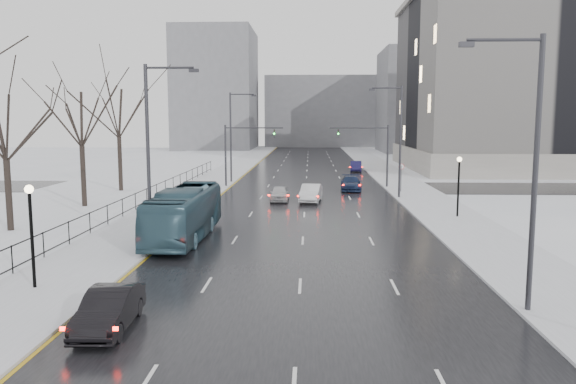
# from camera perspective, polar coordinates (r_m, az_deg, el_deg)

# --- Properties ---
(road) EXTENTS (16.00, 150.00, 0.04)m
(road) POSITION_cam_1_polar(r_m,az_deg,el_deg) (70.50, 1.91, 1.65)
(road) COLOR black
(road) RESTS_ON ground
(cross_road) EXTENTS (130.00, 10.00, 0.04)m
(cross_road) POSITION_cam_1_polar(r_m,az_deg,el_deg) (58.57, 1.84, 0.48)
(cross_road) COLOR black
(cross_road) RESTS_ON ground
(sidewalk_left) EXTENTS (5.00, 150.00, 0.16)m
(sidewalk_left) POSITION_cam_1_polar(r_m,az_deg,el_deg) (71.33, -6.56, 1.72)
(sidewalk_left) COLOR silver
(sidewalk_left) RESTS_ON ground
(sidewalk_right) EXTENTS (5.00, 150.00, 0.16)m
(sidewalk_right) POSITION_cam_1_polar(r_m,az_deg,el_deg) (71.21, 10.39, 1.64)
(sidewalk_right) COLOR silver
(sidewalk_right) RESTS_ON ground
(park_strip) EXTENTS (14.00, 150.00, 0.12)m
(park_strip) POSITION_cam_1_polar(r_m,az_deg,el_deg) (73.38, -13.92, 1.70)
(park_strip) COLOR white
(park_strip) RESTS_ON ground
(tree_park_c) EXTENTS (8.05, 8.05, 11.50)m
(tree_park_c) POSITION_cam_1_polar(r_m,az_deg,el_deg) (39.66, -26.32, -3.66)
(tree_park_c) COLOR black
(tree_park_c) RESTS_ON ground
(tree_park_d) EXTENTS (8.75, 8.75, 12.50)m
(tree_park_d) POSITION_cam_1_polar(r_m,az_deg,el_deg) (48.27, -19.94, -1.48)
(tree_park_d) COLOR black
(tree_park_d) RESTS_ON ground
(tree_park_e) EXTENTS (9.45, 9.45, 13.50)m
(tree_park_e) POSITION_cam_1_polar(r_m,az_deg,el_deg) (57.68, -16.59, 0.04)
(tree_park_e) COLOR black
(tree_park_e) RESTS_ON ground
(iron_fence) EXTENTS (0.06, 70.00, 1.30)m
(iron_fence) POSITION_cam_1_polar(r_m,az_deg,el_deg) (42.77, -16.04, -1.18)
(iron_fence) COLOR black
(iron_fence) RESTS_ON sidewalk_left
(streetlight_r_near) EXTENTS (2.95, 0.25, 10.00)m
(streetlight_r_near) POSITION_cam_1_polar(r_m,az_deg,el_deg) (21.64, 23.32, 2.93)
(streetlight_r_near) COLOR #2D2D33
(streetlight_r_near) RESTS_ON ground
(streetlight_r_mid) EXTENTS (2.95, 0.25, 10.00)m
(streetlight_r_mid) POSITION_cam_1_polar(r_m,az_deg,el_deg) (50.76, 11.10, 5.62)
(streetlight_r_mid) COLOR #2D2D33
(streetlight_r_mid) RESTS_ON ground
(streetlight_l_near) EXTENTS (2.95, 0.25, 10.00)m
(streetlight_l_near) POSITION_cam_1_polar(r_m,az_deg,el_deg) (31.37, -13.64, 4.53)
(streetlight_l_near) COLOR #2D2D33
(streetlight_l_near) RESTS_ON ground
(streetlight_l_far) EXTENTS (2.95, 0.25, 10.00)m
(streetlight_l_far) POSITION_cam_1_polar(r_m,az_deg,el_deg) (62.75, -5.64, 6.03)
(streetlight_l_far) COLOR #2D2D33
(streetlight_l_far) RESTS_ON ground
(lamppost_l) EXTENTS (0.36, 0.36, 4.28)m
(lamppost_l) POSITION_cam_1_polar(r_m,az_deg,el_deg) (25.24, -24.66, -2.71)
(lamppost_l) COLOR black
(lamppost_l) RESTS_ON sidewalk_left
(lamppost_r_mid) EXTENTS (0.36, 0.36, 4.28)m
(lamppost_r_mid) POSITION_cam_1_polar(r_m,az_deg,el_deg) (41.73, 16.96, 1.39)
(lamppost_r_mid) COLOR black
(lamppost_r_mid) RESTS_ON sidewalk_right
(mast_signal_right) EXTENTS (6.10, 0.33, 6.50)m
(mast_signal_right) POSITION_cam_1_polar(r_m,az_deg,el_deg) (58.63, 9.05, 4.40)
(mast_signal_right) COLOR #2D2D33
(mast_signal_right) RESTS_ON ground
(mast_signal_left) EXTENTS (6.10, 0.33, 6.50)m
(mast_signal_left) POSITION_cam_1_polar(r_m,az_deg,el_deg) (58.73, -5.34, 4.47)
(mast_signal_left) COLOR #2D2D33
(mast_signal_left) RESTS_ON ground
(no_uturn_sign) EXTENTS (0.60, 0.06, 2.70)m
(no_uturn_sign) POSITION_cam_1_polar(r_m,az_deg,el_deg) (55.06, 11.44, 2.28)
(no_uturn_sign) COLOR #2D2D33
(no_uturn_sign) RESTS_ON sidewalk_right
(civic_building) EXTENTS (41.00, 31.00, 24.80)m
(civic_building) POSITION_cam_1_polar(r_m,az_deg,el_deg) (89.23, 25.41, 9.35)
(civic_building) COLOR gray
(civic_building) RESTS_ON ground
(bldg_far_right) EXTENTS (24.00, 20.00, 22.00)m
(bldg_far_right) POSITION_cam_1_polar(r_m,az_deg,el_deg) (128.21, 14.85, 8.91)
(bldg_far_right) COLOR slate
(bldg_far_right) RESTS_ON ground
(bldg_far_left) EXTENTS (18.00, 22.00, 28.00)m
(bldg_far_left) POSITION_cam_1_polar(r_m,az_deg,el_deg) (137.16, -7.28, 10.24)
(bldg_far_left) COLOR slate
(bldg_far_left) RESTS_ON ground
(bldg_far_center) EXTENTS (30.00, 18.00, 18.00)m
(bldg_far_center) POSITION_cam_1_polar(r_m,az_deg,el_deg) (150.20, 3.65, 8.12)
(bldg_far_center) COLOR slate
(bldg_far_center) RESTS_ON ground
(sedan_left_near) EXTENTS (1.63, 4.23, 1.37)m
(sedan_left_near) POSITION_cam_1_polar(r_m,az_deg,el_deg) (20.19, -17.72, -11.29)
(sedan_left_near) COLOR black
(sedan_left_near) RESTS_ON road
(bus) EXTENTS (2.62, 10.85, 3.02)m
(bus) POSITION_cam_1_polar(r_m,az_deg,el_deg) (33.77, -10.45, -2.15)
(bus) COLOR #335564
(bus) RESTS_ON road
(sedan_center_near) EXTENTS (1.58, 3.89, 1.32)m
(sedan_center_near) POSITION_cam_1_polar(r_m,az_deg,el_deg) (48.55, -0.87, -0.15)
(sedan_center_near) COLOR #BBBCBF
(sedan_center_near) RESTS_ON road
(sedan_right_near) EXTENTS (2.12, 4.72, 1.50)m
(sedan_right_near) POSITION_cam_1_polar(r_m,az_deg,el_deg) (48.18, 2.34, -0.10)
(sedan_right_near) COLOR silver
(sedan_right_near) RESTS_ON road
(sedan_right_far) EXTENTS (2.18, 4.96, 1.42)m
(sedan_right_far) POSITION_cam_1_polar(r_m,az_deg,el_deg) (56.27, 6.41, 0.90)
(sedan_right_far) COLOR #172546
(sedan_right_far) RESTS_ON road
(sedan_right_distant) EXTENTS (1.77, 4.34, 1.40)m
(sedan_right_distant) POSITION_cam_1_polar(r_m,az_deg,el_deg) (76.77, 6.91, 2.61)
(sedan_right_distant) COLOR #1B1849
(sedan_right_distant) RESTS_ON road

